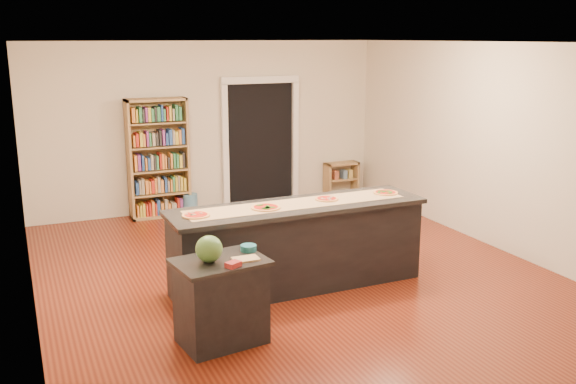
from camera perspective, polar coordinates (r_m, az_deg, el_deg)
name	(u,v)px	position (r m, az deg, el deg)	size (l,w,h in m)	color
room	(295,163)	(7.63, 0.60, 2.59)	(6.00, 7.00, 2.80)	beige
doorway	(260,135)	(11.16, -2.47, 5.08)	(1.40, 0.09, 2.21)	black
kitchen_island	(297,245)	(7.48, 0.85, -4.77)	(3.01, 0.82, 0.99)	black
side_counter	(221,301)	(6.21, -5.96, -9.62)	(0.84, 0.62, 0.83)	black
bookshelf	(158,158)	(10.51, -11.45, 2.95)	(0.96, 0.34, 1.92)	#A3814F
low_shelf	(341,179)	(11.82, 4.76, 1.15)	(0.62, 0.27, 0.62)	#A3814F
waste_bin	(190,204)	(10.69, -8.67, -1.07)	(0.24, 0.24, 0.35)	teal
kraft_paper	(297,204)	(7.36, 0.78, -1.05)	(2.62, 0.47, 0.00)	#95754C
watermelon	(209,249)	(5.98, -7.04, -5.04)	(0.25, 0.25, 0.25)	#144214
cutting_board	(246,259)	(6.04, -3.79, -5.96)	(0.25, 0.16, 0.02)	tan
package_red	(233,264)	(5.87, -4.89, -6.42)	(0.13, 0.09, 0.05)	maroon
package_teal	(248,248)	(6.28, -3.53, -4.99)	(0.16, 0.16, 0.06)	#195966
pizza_a	(196,215)	(6.93, -8.18, -2.04)	(0.30, 0.30, 0.02)	tan
pizza_b	(266,207)	(7.17, -1.99, -1.38)	(0.34, 0.34, 0.02)	tan
pizza_c	(327,199)	(7.55, 3.46, -0.61)	(0.28, 0.28, 0.02)	tan
pizza_d	(386,193)	(7.93, 8.67, -0.05)	(0.29, 0.29, 0.02)	tan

